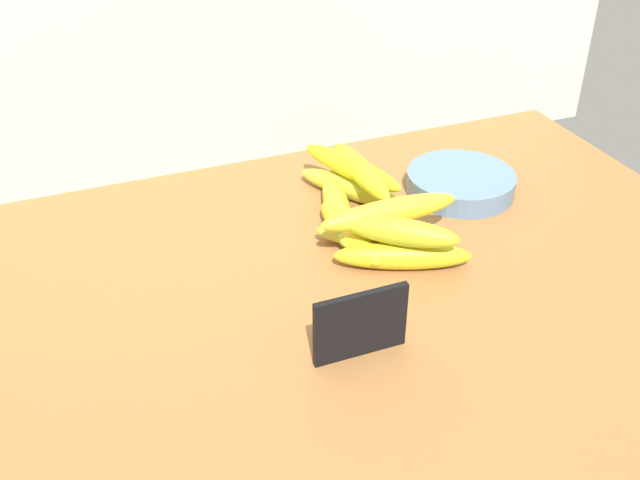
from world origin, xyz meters
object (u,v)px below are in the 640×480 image
banana_3 (403,256)px  banana_5 (361,171)px  banana_2 (385,236)px  banana_7 (351,167)px  banana_8 (400,232)px  chalkboard_sign (360,326)px  banana_0 (350,232)px  banana_1 (351,188)px  fruit_bowl (460,183)px  banana_6 (390,212)px  banana_4 (338,209)px

banana_3 → banana_5: banana_5 is taller
banana_2 → banana_7: size_ratio=0.99×
banana_5 → banana_8: 17.65cm
chalkboard_sign → banana_5: (14.09, 31.00, 1.30)cm
banana_0 → banana_2: 4.92cm
banana_1 → banana_8: (-1.52, -18.92, 3.71)cm
fruit_bowl → banana_6: (-17.15, -9.90, 4.12)cm
fruit_bowl → banana_7: size_ratio=0.86×
banana_1 → banana_6: bearing=-93.2°
banana_3 → banana_2: bearing=90.7°
banana_6 → banana_8: size_ratio=1.30×
banana_6 → banana_3: bearing=-94.2°
banana_6 → banana_8: 4.61cm
banana_0 → banana_1: banana_0 is taller
banana_3 → banana_6: banana_6 is taller
banana_4 → banana_8: size_ratio=1.31×
banana_0 → banana_3: bearing=-61.5°
banana_0 → banana_8: bearing=-62.5°
fruit_bowl → banana_3: size_ratio=0.91×
banana_5 → banana_8: (-2.38, -17.49, 0.29)cm
chalkboard_sign → banana_2: (12.01, 18.15, -1.87)cm
banana_4 → banana_5: banana_5 is taller
banana_2 → banana_6: 3.77cm
banana_6 → banana_1: bearing=86.8°
fruit_bowl → banana_0: banana_0 is taller
banana_2 → chalkboard_sign: bearing=-123.5°
banana_6 → banana_7: bearing=86.7°
banana_3 → banana_7: 19.73cm
banana_0 → banana_7: bearing=65.4°
banana_2 → banana_8: size_ratio=1.24×
banana_4 → chalkboard_sign: bearing=-108.0°
chalkboard_sign → banana_8: 17.95cm
banana_3 → banana_4: (-3.21, 14.18, 0.03)cm
banana_3 → banana_7: banana_7 is taller
fruit_bowl → banana_4: (-20.72, -0.61, 0.24)cm
banana_2 → banana_4: banana_2 is taller
banana_8 → banana_5: bearing=82.3°
banana_6 → banana_8: (-0.72, -4.55, -0.29)cm
banana_0 → banana_7: banana_7 is taller
fruit_bowl → banana_2: (-17.57, -9.81, 0.37)cm
banana_1 → banana_4: (-4.37, -5.09, 0.12)cm
chalkboard_sign → banana_0: size_ratio=0.66×
banana_3 → banana_4: bearing=102.8°
banana_0 → banana_8: (3.81, -7.34, 3.56)cm
banana_2 → banana_8: bearing=-93.7°
banana_5 → banana_7: size_ratio=0.97×
banana_8 → fruit_bowl: bearing=38.9°
fruit_bowl → banana_5: banana_5 is taller
banana_8 → banana_0: bearing=117.5°
chalkboard_sign → banana_0: bearing=69.3°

